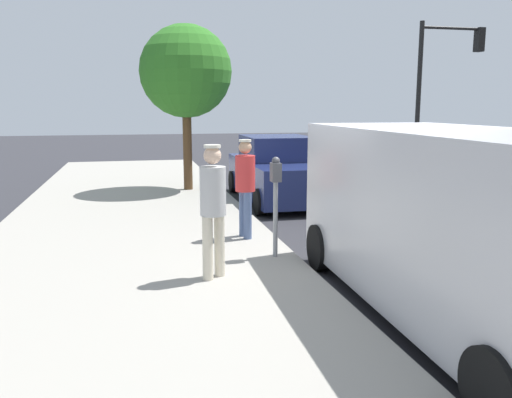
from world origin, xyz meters
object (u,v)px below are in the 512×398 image
parked_van (462,220)px  pedestrian_in_gray (213,202)px  parked_sedan_behind (278,172)px  street_tree (186,72)px  parking_meter_near (276,190)px  pedestrian_in_red (245,182)px  traffic_light_corner (442,73)px

parked_van → pedestrian_in_gray: bearing=-32.5°
parked_sedan_behind → street_tree: size_ratio=1.01×
pedestrian_in_gray → parked_van: size_ratio=0.34×
parked_van → parked_sedan_behind: size_ratio=1.19×
pedestrian_in_gray → street_tree: bearing=-93.3°
parking_meter_near → parked_sedan_behind: parking_meter_near is taller
parked_sedan_behind → street_tree: street_tree is taller
parking_meter_near → pedestrian_in_red: size_ratio=0.89×
parking_meter_near → pedestrian_in_red: pedestrian_in_red is taller
parking_meter_near → pedestrian_in_red: bearing=-81.3°
traffic_light_corner → street_tree: (8.95, 2.21, -0.22)m
street_tree → parking_meter_near: bearing=95.0°
parked_van → parked_sedan_behind: 7.87m
pedestrian_in_red → parked_van: bearing=114.7°
parked_sedan_behind → parked_van: bearing=89.7°
pedestrian_in_red → parked_sedan_behind: size_ratio=0.38×
pedestrian_in_red → parked_van: 4.05m
pedestrian_in_gray → traffic_light_corner: bearing=-133.5°
pedestrian_in_red → traffic_light_corner: size_ratio=0.33×
pedestrian_in_gray → pedestrian_in_red: bearing=-112.7°
parked_sedan_behind → traffic_light_corner: traffic_light_corner is taller
traffic_light_corner → pedestrian_in_gray: bearing=46.5°
parking_meter_near → street_tree: 7.27m
street_tree → pedestrian_in_red: bearing=94.2°
parked_sedan_behind → street_tree: bearing=-34.6°
parking_meter_near → parked_sedan_behind: bearing=-105.8°
traffic_light_corner → street_tree: bearing=13.9°
traffic_light_corner → parked_van: bearing=59.3°
parking_meter_near → parked_sedan_behind: size_ratio=0.34×
parking_meter_near → street_tree: (0.61, -6.92, 2.11)m
parked_sedan_behind → traffic_light_corner: bearing=-151.5°
pedestrian_in_red → parked_van: size_ratio=0.32×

